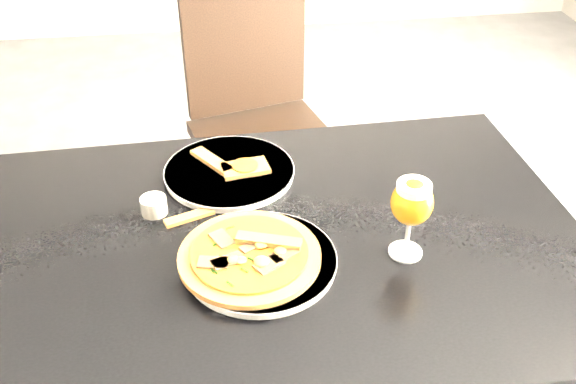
{
  "coord_description": "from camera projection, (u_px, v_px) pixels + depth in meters",
  "views": [
    {
      "loc": [
        0.06,
        -0.97,
        1.53
      ],
      "look_at": [
        0.2,
        0.01,
        0.83
      ],
      "focal_mm": 40.0,
      "sensor_mm": 36.0,
      "label": 1
    }
  ],
  "objects": [
    {
      "name": "chair_far",
      "position": [
        260.0,
        121.0,
        2.09
      ],
      "size": [
        0.51,
        0.51,
        0.92
      ],
      "rotation": [
        0.0,
        0.0,
        0.25
      ],
      "color": "black",
      "rests_on": "ground"
    },
    {
      "name": "crust_scraps",
      "position": [
        234.0,
        165.0,
        1.39
      ],
      "size": [
        0.17,
        0.14,
        0.01
      ],
      "rotation": [
        0.0,
        0.0,
        -0.53
      ],
      "color": "#975024",
      "rests_on": "plate_second"
    },
    {
      "name": "beer_glass",
      "position": [
        412.0,
        203.0,
        1.12
      ],
      "size": [
        0.08,
        0.08,
        0.16
      ],
      "color": "silver",
      "rests_on": "dining_table"
    },
    {
      "name": "sauce_cup",
      "position": [
        154.0,
        205.0,
        1.28
      ],
      "size": [
        0.05,
        0.05,
        0.04
      ],
      "color": "#BCB8A9",
      "rests_on": "dining_table"
    },
    {
      "name": "loose_crust",
      "position": [
        189.0,
        217.0,
        1.27
      ],
      "size": [
        0.1,
        0.06,
        0.01
      ],
      "primitive_type": "cube",
      "rotation": [
        0.0,
        0.0,
        0.35
      ],
      "color": "#975024",
      "rests_on": "dining_table"
    },
    {
      "name": "dining_table",
      "position": [
        274.0,
        273.0,
        1.28
      ],
      "size": [
        1.22,
        0.83,
        0.75
      ],
      "rotation": [
        0.0,
        0.0,
        0.03
      ],
      "color": "black",
      "rests_on": "ground"
    },
    {
      "name": "plate_main",
      "position": [
        261.0,
        261.0,
        1.16
      ],
      "size": [
        0.34,
        0.34,
        0.01
      ],
      "primitive_type": "cylinder",
      "rotation": [
        0.0,
        0.0,
        -0.26
      ],
      "color": "white",
      "rests_on": "dining_table"
    },
    {
      "name": "pizza",
      "position": [
        250.0,
        255.0,
        1.15
      ],
      "size": [
        0.26,
        0.26,
        0.03
      ],
      "rotation": [
        0.0,
        0.0,
        -0.65
      ],
      "color": "#975024",
      "rests_on": "plate_main"
    },
    {
      "name": "plate_second",
      "position": [
        229.0,
        172.0,
        1.4
      ],
      "size": [
        0.34,
        0.34,
        0.01
      ],
      "primitive_type": "cylinder",
      "rotation": [
        0.0,
        0.0,
        -0.24
      ],
      "color": "white",
      "rests_on": "dining_table"
    }
  ]
}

